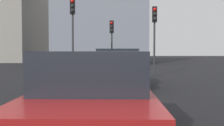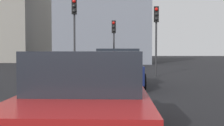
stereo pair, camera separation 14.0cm
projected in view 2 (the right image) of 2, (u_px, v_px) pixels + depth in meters
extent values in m
cube|color=#141E4C|center=(118.00, 72.00, 11.85)|extent=(4.20, 1.96, 0.68)
cube|color=#1E232B|center=(118.00, 56.00, 11.61)|extent=(1.91, 1.69, 0.64)
cylinder|color=black|center=(138.00, 76.00, 13.13)|extent=(0.65, 0.24, 0.64)
cylinder|color=black|center=(98.00, 76.00, 13.17)|extent=(0.65, 0.24, 0.64)
cylinder|color=black|center=(143.00, 82.00, 10.56)|extent=(0.65, 0.24, 0.64)
cylinder|color=black|center=(93.00, 82.00, 10.59)|extent=(0.65, 0.24, 0.64)
cube|color=red|center=(137.00, 73.00, 9.74)|extent=(0.03, 0.20, 0.11)
cube|color=red|center=(98.00, 73.00, 9.77)|extent=(0.03, 0.20, 0.11)
cube|color=maroon|center=(90.00, 105.00, 4.75)|extent=(4.56, 1.82, 0.63)
cube|color=#1E232B|center=(89.00, 70.00, 4.50)|extent=(2.06, 1.58, 0.59)
cylinder|color=black|center=(138.00, 105.00, 6.14)|extent=(0.64, 0.23, 0.64)
cylinder|color=black|center=(57.00, 104.00, 6.20)|extent=(0.64, 0.23, 0.64)
cylinder|color=#2D2D30|center=(75.00, 46.00, 16.26)|extent=(0.11, 0.11, 3.58)
cube|color=black|center=(74.00, 6.00, 16.11)|extent=(0.22, 0.29, 0.90)
sphere|color=red|center=(74.00, 1.00, 15.98)|extent=(0.20, 0.20, 0.20)
sphere|color=black|center=(74.00, 6.00, 16.00)|extent=(0.20, 0.20, 0.20)
sphere|color=black|center=(74.00, 11.00, 16.01)|extent=(0.20, 0.20, 0.20)
cylinder|color=#2D2D30|center=(156.00, 49.00, 16.45)|extent=(0.11, 0.11, 3.14)
cube|color=black|center=(156.00, 14.00, 16.30)|extent=(0.22, 0.29, 0.90)
sphere|color=red|center=(156.00, 9.00, 16.18)|extent=(0.20, 0.20, 0.20)
sphere|color=black|center=(156.00, 14.00, 16.19)|extent=(0.20, 0.20, 0.20)
sphere|color=black|center=(156.00, 19.00, 16.20)|extent=(0.20, 0.20, 0.20)
cylinder|color=#2D2D30|center=(114.00, 52.00, 20.39)|extent=(0.11, 0.11, 2.76)
cube|color=black|center=(114.00, 27.00, 20.25)|extent=(0.23, 0.30, 0.90)
sphere|color=red|center=(114.00, 23.00, 20.13)|extent=(0.20, 0.20, 0.20)
sphere|color=black|center=(114.00, 27.00, 20.14)|extent=(0.20, 0.20, 0.20)
sphere|color=black|center=(114.00, 31.00, 20.15)|extent=(0.20, 0.20, 0.20)
cube|color=gray|center=(104.00, 8.00, 34.23)|extent=(8.05, 10.83, 13.45)
cube|color=gray|center=(13.00, 20.00, 41.65)|extent=(14.81, 8.94, 12.14)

